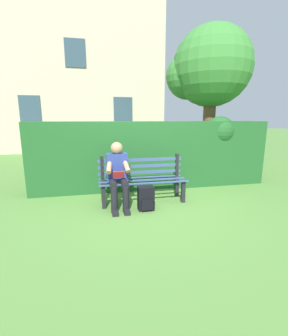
# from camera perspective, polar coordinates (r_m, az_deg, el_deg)

# --- Properties ---
(ground) EXTENTS (60.00, 60.00, 0.00)m
(ground) POSITION_cam_1_polar(r_m,az_deg,el_deg) (4.53, -0.27, -8.38)
(ground) COLOR #517F38
(park_bench) EXTENTS (1.67, 0.51, 0.89)m
(park_bench) POSITION_cam_1_polar(r_m,az_deg,el_deg) (4.48, -0.49, -2.62)
(park_bench) COLOR black
(park_bench) RESTS_ON ground
(person_seated) EXTENTS (0.44, 0.73, 1.18)m
(person_seated) POSITION_cam_1_polar(r_m,az_deg,el_deg) (4.19, -6.51, -1.28)
(person_seated) COLOR navy
(person_seated) RESTS_ON ground
(hedge_backdrop) EXTENTS (5.44, 0.86, 1.65)m
(hedge_backdrop) POSITION_cam_1_polar(r_m,az_deg,el_deg) (5.45, 2.50, 3.85)
(hedge_backdrop) COLOR #1E5123
(hedge_backdrop) RESTS_ON ground
(tree) EXTENTS (2.21, 2.11, 4.01)m
(tree) POSITION_cam_1_polar(r_m,az_deg,el_deg) (6.99, 15.53, 22.33)
(tree) COLOR brown
(tree) RESTS_ON ground
(building_facade) EXTENTS (8.32, 3.23, 7.15)m
(building_facade) POSITION_cam_1_polar(r_m,az_deg,el_deg) (13.17, -15.90, 20.35)
(building_facade) COLOR #BCAD93
(building_facade) RESTS_ON ground
(backpack) EXTENTS (0.28, 0.26, 0.43)m
(backpack) POSITION_cam_1_polar(r_m,az_deg,el_deg) (4.09, 0.47, -7.58)
(backpack) COLOR black
(backpack) RESTS_ON ground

